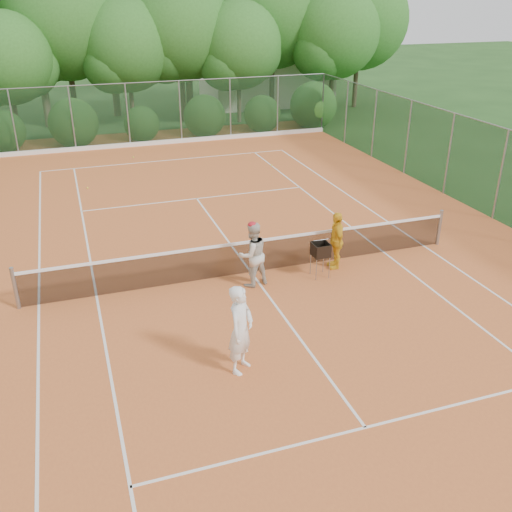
{
  "coord_description": "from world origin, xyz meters",
  "views": [
    {
      "loc": [
        -4.34,
        -13.17,
        7.04
      ],
      "look_at": [
        -0.27,
        -1.2,
        1.1
      ],
      "focal_mm": 40.0,
      "sensor_mm": 36.0,
      "label": 1
    }
  ],
  "objects_px": {
    "player_yellow": "(336,240)",
    "ball_hopper": "(321,250)",
    "player_center_grp": "(252,254)",
    "player_white": "(241,330)"
  },
  "relations": [
    {
      "from": "player_yellow",
      "to": "ball_hopper",
      "type": "distance_m",
      "value": 0.74
    },
    {
      "from": "player_center_grp",
      "to": "player_yellow",
      "type": "distance_m",
      "value": 2.51
    },
    {
      "from": "player_center_grp",
      "to": "ball_hopper",
      "type": "distance_m",
      "value": 1.87
    },
    {
      "from": "player_yellow",
      "to": "ball_hopper",
      "type": "relative_size",
      "value": 1.68
    },
    {
      "from": "player_center_grp",
      "to": "player_yellow",
      "type": "xyz_separation_m",
      "value": [
        2.5,
        0.25,
        -0.06
      ]
    },
    {
      "from": "player_center_grp",
      "to": "ball_hopper",
      "type": "bearing_deg",
      "value": -3.95
    },
    {
      "from": "ball_hopper",
      "to": "player_center_grp",
      "type": "bearing_deg",
      "value": -162.37
    },
    {
      "from": "player_white",
      "to": "player_center_grp",
      "type": "distance_m",
      "value": 3.68
    },
    {
      "from": "player_center_grp",
      "to": "ball_hopper",
      "type": "xyz_separation_m",
      "value": [
        1.86,
        -0.13,
        -0.11
      ]
    },
    {
      "from": "player_yellow",
      "to": "ball_hopper",
      "type": "bearing_deg",
      "value": -46.96
    }
  ]
}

